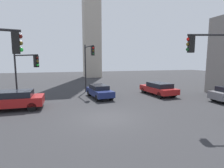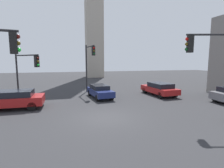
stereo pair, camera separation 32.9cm
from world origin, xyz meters
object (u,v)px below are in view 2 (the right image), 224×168
(traffic_light_3, at_px, (211,59))
(car_0, at_px, (13,99))
(traffic_light_1, at_px, (27,67))
(car_2, at_px, (159,89))
(car_4, at_px, (100,91))
(traffic_light_2, at_px, (90,59))

(traffic_light_3, distance_m, car_0, 14.61)
(traffic_light_1, distance_m, car_0, 3.50)
(car_2, relative_size, car_4, 1.10)
(traffic_light_3, distance_m, car_2, 9.39)
(car_0, bearing_deg, car_4, -161.20)
(traffic_light_1, bearing_deg, car_2, 48.92)
(traffic_light_3, xyz_separation_m, car_2, (1.68, 8.65, -3.23))
(traffic_light_2, relative_size, car_2, 1.19)
(traffic_light_3, height_order, car_0, traffic_light_3)
(traffic_light_2, relative_size, traffic_light_3, 1.00)
(traffic_light_1, height_order, car_0, traffic_light_1)
(car_2, bearing_deg, car_4, 81.51)
(traffic_light_1, distance_m, car_4, 7.33)
(traffic_light_3, height_order, car_4, traffic_light_3)
(car_0, height_order, car_4, car_0)
(traffic_light_1, height_order, traffic_light_2, traffic_light_2)
(traffic_light_2, bearing_deg, car_2, 58.38)
(car_4, bearing_deg, car_0, -78.63)
(traffic_light_2, xyz_separation_m, car_4, (0.66, -2.65, -3.33))
(car_0, distance_m, car_4, 7.99)
(traffic_light_3, bearing_deg, car_2, -84.52)
(car_2, height_order, car_4, car_2)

